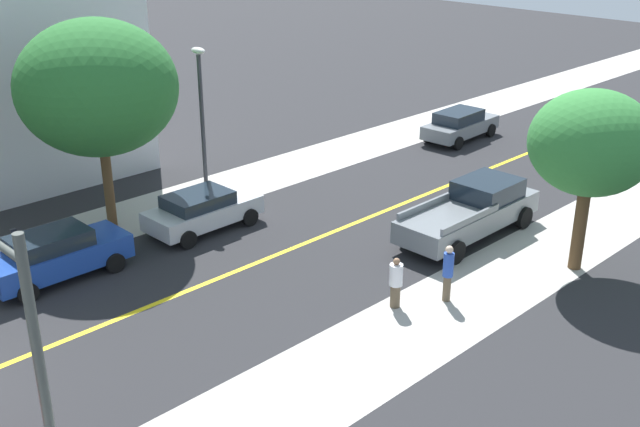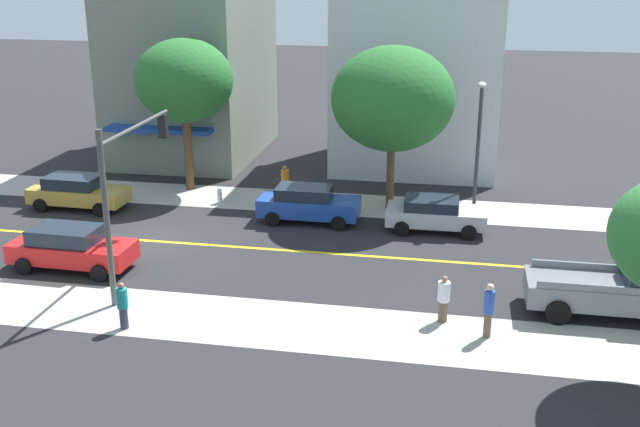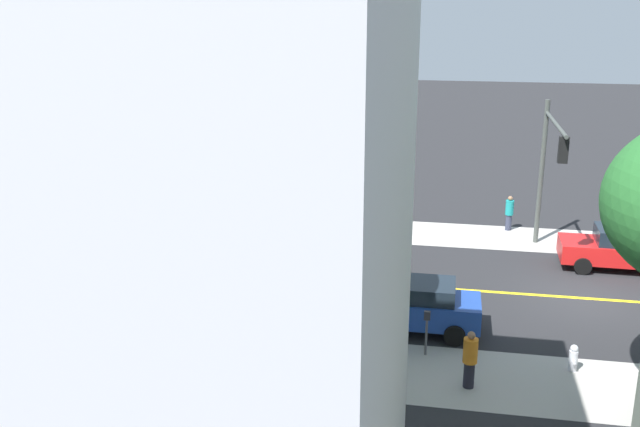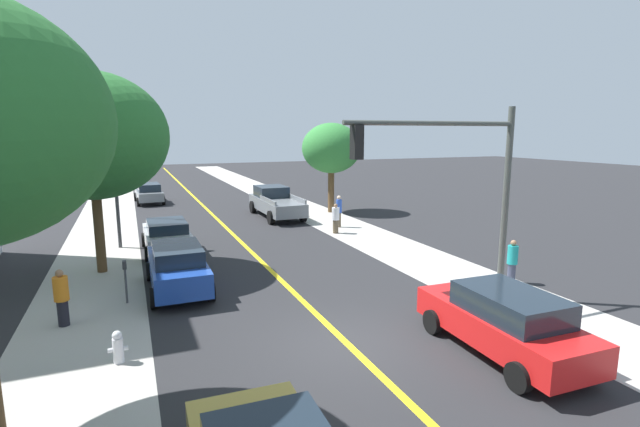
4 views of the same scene
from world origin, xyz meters
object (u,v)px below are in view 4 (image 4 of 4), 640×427
Objects in this scene: fire_hydrant at (118,347)px; grey_pickup_truck at (275,202)px; street_tree_right_corner at (331,149)px; street_tree_left_far at (91,136)px; grey_sedan_left_curb at (149,193)px; silver_sedan_left_curb at (167,235)px; blue_sedan_left_curb at (178,267)px; street_lamp at (114,166)px; pedestrian_white_shirt at (336,218)px; pedestrian_teal_shirt at (512,261)px; pedestrian_orange_shirt at (62,297)px; pedestrian_blue_shirt at (339,210)px; parking_meter at (125,275)px; red_sedan_right_curb at (504,321)px; traffic_light_mast at (460,174)px.

fire_hydrant is 18.94m from grey_pickup_truck.
street_tree_left_far is at bearing -146.54° from street_tree_right_corner.
street_tree_right_corner reaches higher than grey_sedan_left_curb.
street_tree_right_corner is 1.39× the size of silver_sedan_left_curb.
street_tree_left_far is 1.70× the size of blue_sedan_left_curb.
street_lamp is 3.86× the size of pedestrian_white_shirt.
pedestrian_teal_shirt is 0.98× the size of pedestrian_orange_shirt.
blue_sedan_left_curb is at bearing 149.28° from grey_pickup_truck.
blue_sedan_left_curb is (1.80, 4.63, 0.45)m from fire_hydrant.
street_lamp reaches higher than silver_sedan_left_curb.
fire_hydrant is 10.35m from silver_sedan_left_curb.
grey_pickup_truck is at bearing -47.78° from silver_sedan_left_curb.
grey_sedan_left_curb is at bearing 141.17° from street_tree_right_corner.
street_lamp is at bearing -151.07° from pedestrian_teal_shirt.
street_tree_left_far is 13.63m from grey_pickup_truck.
grey_pickup_truck is at bearing 83.57° from pedestrian_blue_shirt.
pedestrian_blue_shirt is (9.43, 7.55, 0.13)m from blue_sedan_left_curb.
pedestrian_white_shirt is at bearing 46.09° from fire_hydrant.
silver_sedan_left_curb is at bearing 177.62° from grey_sedan_left_curb.
parking_meter is 0.85× the size of pedestrian_orange_shirt.
pedestrian_blue_shirt is at bearing 36.39° from parking_meter.
pedestrian_teal_shirt is 10.14m from pedestrian_white_shirt.
street_tree_left_far is at bearing 94.90° from fire_hydrant.
grey_pickup_truck reaches higher than red_sedan_right_curb.
pedestrian_white_shirt is at bearing -54.21° from blue_sedan_left_curb.
street_tree_right_corner is 20.31m from pedestrian_orange_shirt.
parking_meter is at bearing 110.10° from blue_sedan_left_curb.
red_sedan_right_curb is 0.76× the size of grey_pickup_truck.
grey_pickup_truck is (7.12, -9.09, 0.14)m from grey_sedan_left_curb.
red_sedan_right_curb is 29.62m from grey_sedan_left_curb.
blue_sedan_left_curb is at bearing -53.48° from street_tree_left_far.
traffic_light_mast is at bearing -14.96° from red_sedan_right_curb.
street_tree_left_far is 5.52m from silver_sedan_left_curb.
traffic_light_mast is 17.10m from grey_pickup_truck.
street_tree_right_corner is 16.85m from blue_sedan_left_curb.
blue_sedan_left_curb is (1.62, 0.59, -0.07)m from parking_meter.
street_tree_left_far is 1.62× the size of red_sedan_right_curb.
pedestrian_blue_shirt reaches higher than pedestrian_teal_shirt.
street_tree_right_corner is at bearing 45.52° from parking_meter.
silver_sedan_left_curb is 5.54m from blue_sedan_left_curb.
street_tree_right_corner is 4.29× the size of parking_meter.
pedestrian_blue_shirt is (1.81, 12.28, -3.11)m from traffic_light_mast.
blue_sedan_left_curb is at bearing 42.72° from red_sedan_right_curb.
red_sedan_right_curb is at bearing -169.53° from grey_sedan_left_curb.
silver_sedan_left_curb is 2.68× the size of pedestrian_white_shirt.
grey_sedan_left_curb is 0.74× the size of grey_pickup_truck.
traffic_light_mast is 1.37× the size of blue_sedan_left_curb.
blue_sedan_left_curb is 2.46× the size of pedestrian_blue_shirt.
traffic_light_mast is at bearing -144.45° from silver_sedan_left_curb.
pedestrian_white_shirt is (11.09, 2.82, -4.31)m from street_tree_left_far.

